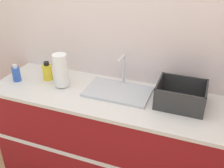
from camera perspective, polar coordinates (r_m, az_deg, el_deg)
The scene contains 7 objects.
wall_back at distance 2.22m, azimuth 3.13°, elevation 11.10°, with size 4.42×0.06×2.60m.
counter_cabinet at distance 2.36m, azimuth -0.01°, elevation -11.66°, with size 2.05×0.64×0.88m.
sink at distance 2.13m, azimuth 1.34°, elevation -1.32°, with size 0.53×0.33×0.28m.
paper_towel_roll at distance 2.21m, azimuth -11.10°, elevation 2.90°, with size 0.12×0.12×0.29m.
dish_rack at distance 2.02m, azimuth 14.72°, elevation -2.75°, with size 0.36×0.30×0.17m.
bottle_blue at distance 2.44m, azimuth -20.11°, elevation 2.12°, with size 0.07×0.07×0.15m.
bottle_yellow at distance 2.38m, azimuth -13.89°, elevation 2.62°, with size 0.09×0.09×0.17m.
Camera 1 is at (0.64, -1.38, 1.96)m, focal length 42.00 mm.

